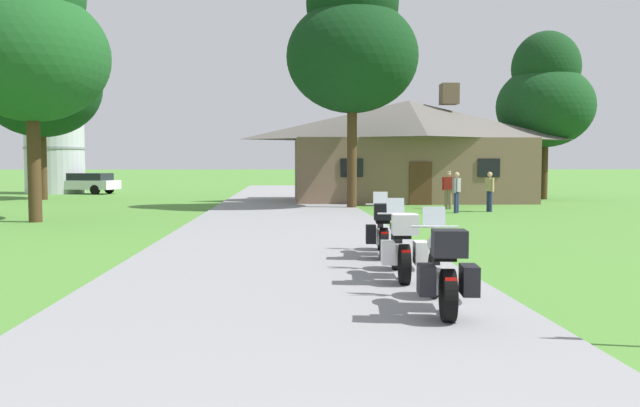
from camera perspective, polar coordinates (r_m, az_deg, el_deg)
name	(u,v)px	position (r m, az deg, el deg)	size (l,w,h in m)	color
ground_plane	(286,223)	(21.57, -3.06, -1.77)	(500.00, 500.00, 0.00)	#4C8433
asphalt_driveway	(286,228)	(19.58, -3.04, -2.21)	(6.40, 80.00, 0.06)	gray
motorcycle_silver_nearest_to_camera	(443,270)	(8.45, 10.85, -5.81)	(0.86, 2.08, 1.30)	black
motorcycle_black_second_in_row	(401,246)	(10.80, 7.21, -3.76)	(0.80, 2.08, 1.30)	black
motorcycle_orange_farthest_in_row	(383,230)	(13.47, 5.57, -2.32)	(0.84, 2.08, 1.30)	black
stone_lodge	(409,150)	(34.77, 7.85, 4.75)	(12.75, 6.56, 6.27)	brown
bystander_red_shirt_near_lodge	(448,188)	(28.96, 11.28, 1.38)	(0.52, 0.34, 1.69)	#75664C
bystander_gray_shirt_beside_signpost	(457,190)	(26.68, 11.99, 1.16)	(0.39, 0.46, 1.67)	navy
bystander_tan_shirt_by_tree	(490,189)	(27.74, 14.78, 1.21)	(0.29, 0.54, 1.67)	navy
tree_left_far	(40,73)	(39.56, -23.51, 10.59)	(6.57, 6.57, 11.38)	#422D19
tree_by_lodge_front	(352,41)	(29.32, 2.87, 14.17)	(5.83, 5.83, 11.25)	#422D19
tree_right_of_lodge	(545,95)	(38.86, 19.32, 9.05)	(5.41, 5.41, 9.44)	#422D19
tree_left_near	(31,38)	(24.41, -24.22, 13.23)	(5.19, 5.19, 9.64)	#422D19
metal_silo_distant	(55,141)	(47.77, -22.44, 5.14)	(4.01, 4.01, 7.16)	#B2B7BC
parked_white_suv_far_left	(84,182)	(46.16, -20.15, 1.77)	(4.93, 3.08, 1.40)	silver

